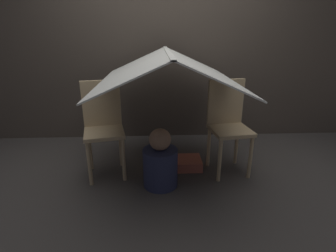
{
  "coord_description": "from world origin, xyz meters",
  "views": [
    {
      "loc": [
        -0.11,
        -2.15,
        1.36
      ],
      "look_at": [
        0.0,
        0.2,
        0.51
      ],
      "focal_mm": 28.0,
      "sensor_mm": 36.0,
      "label": 1
    }
  ],
  "objects": [
    {
      "name": "ground_plane",
      "position": [
        0.0,
        0.0,
        0.0
      ],
      "size": [
        8.8,
        8.8,
        0.0
      ],
      "primitive_type": "plane",
      "color": "#47423D"
    },
    {
      "name": "chair_left",
      "position": [
        -0.62,
        0.26,
        0.51
      ],
      "size": [
        0.44,
        0.44,
        0.92
      ],
      "rotation": [
        0.0,
        0.0,
        0.21
      ],
      "color": "#D1B27F",
      "rests_on": "ground_plane"
    },
    {
      "name": "chair_right",
      "position": [
        0.6,
        0.26,
        0.51
      ],
      "size": [
        0.42,
        0.42,
        0.92
      ],
      "rotation": [
        0.0,
        0.0,
        0.14
      ],
      "color": "#D1B27F",
      "rests_on": "ground_plane"
    },
    {
      "name": "wall_back",
      "position": [
        0.0,
        1.23,
        1.25
      ],
      "size": [
        7.0,
        0.05,
        2.5
      ],
      "color": "#4C4238",
      "rests_on": "ground_plane"
    },
    {
      "name": "sheet_canopy",
      "position": [
        0.0,
        0.2,
        1.06
      ],
      "size": [
        1.22,
        1.47,
        0.28
      ],
      "color": "silver"
    },
    {
      "name": "floor_cushion",
      "position": [
        0.19,
        0.3,
        0.05
      ],
      "size": [
        0.33,
        0.26,
        0.1
      ],
      "color": "#CC664C",
      "rests_on": "ground_plane"
    },
    {
      "name": "person_front",
      "position": [
        -0.08,
        -0.02,
        0.23
      ],
      "size": [
        0.32,
        0.32,
        0.56
      ],
      "color": "#2D3351",
      "rests_on": "ground_plane"
    }
  ]
}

